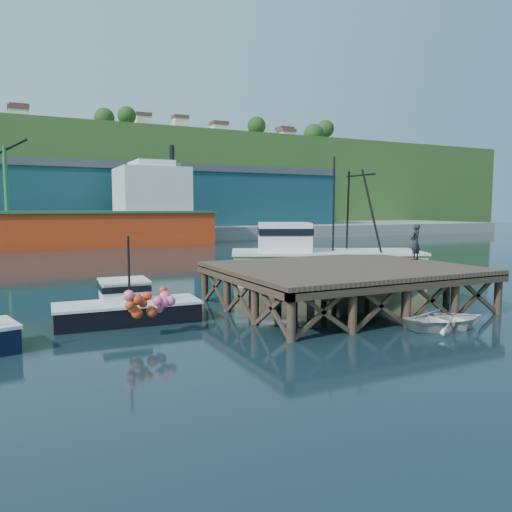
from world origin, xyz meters
TOP-DOWN VIEW (x-y plane):
  - ground at (0.00, 0.00)m, footprint 300.00×300.00m
  - wharf at (5.50, -0.19)m, footprint 12.00×10.00m
  - far_quay at (0.00, 70.00)m, footprint 160.00×40.00m
  - warehouse_mid at (0.00, 65.00)m, footprint 28.00×16.00m
  - warehouse_right at (30.00, 65.00)m, footprint 30.00×16.00m
  - cargo_ship at (-8.46, 48.00)m, footprint 55.50×10.00m
  - hillside at (0.00, 100.00)m, footprint 220.00×50.00m
  - boat_black at (-5.08, 1.47)m, footprint 6.36×5.34m
  - trawler at (9.16, 7.29)m, footprint 13.37×9.29m
  - dinghy at (6.67, -5.80)m, footprint 4.00×3.10m
  - dockworker at (10.90, 0.53)m, footprint 0.86×0.70m

SIDE VIEW (x-z plane):
  - ground at x=0.00m, z-range 0.00..0.00m
  - dinghy at x=6.67m, z-range 0.00..0.76m
  - boat_black at x=-5.08m, z-range -1.22..2.64m
  - far_quay at x=0.00m, z-range 0.00..2.00m
  - trawler at x=9.16m, z-range -2.49..5.97m
  - wharf at x=5.50m, z-range 0.63..3.25m
  - dockworker at x=10.90m, z-range 2.12..4.15m
  - cargo_ship at x=-8.46m, z-range -3.56..10.19m
  - warehouse_mid at x=0.00m, z-range 2.00..11.00m
  - warehouse_right at x=30.00m, z-range 2.00..11.00m
  - hillside at x=0.00m, z-range 0.00..22.00m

